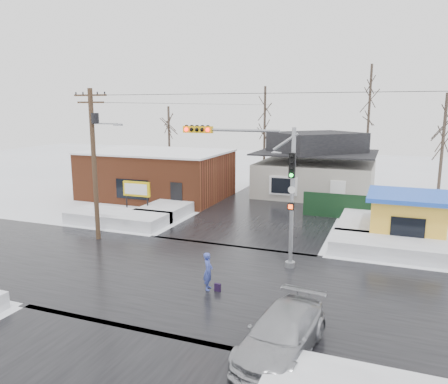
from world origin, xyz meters
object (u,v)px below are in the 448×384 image
(utility_pole, at_px, (95,156))
(marquee_sign, at_px, (137,190))
(pedestrian, at_px, (208,271))
(kiosk, at_px, (407,217))
(traffic_signal, at_px, (261,177))
(car, at_px, (282,334))

(utility_pole, height_order, marquee_sign, utility_pole)
(marquee_sign, height_order, pedestrian, marquee_sign)
(marquee_sign, height_order, kiosk, kiosk)
(kiosk, bearing_deg, traffic_signal, -135.16)
(traffic_signal, xyz_separation_m, kiosk, (7.07, 7.03, -3.08))
(marquee_sign, height_order, car, marquee_sign)
(car, bearing_deg, traffic_signal, 117.88)
(traffic_signal, bearing_deg, pedestrian, -107.09)
(traffic_signal, relative_size, car, 1.43)
(utility_pole, relative_size, marquee_sign, 3.53)
(utility_pole, bearing_deg, car, -31.83)
(marquee_sign, relative_size, car, 0.52)
(pedestrian, xyz_separation_m, car, (4.25, -3.85, -0.13))
(kiosk, relative_size, car, 0.94)
(kiosk, height_order, pedestrian, kiosk)
(marquee_sign, xyz_separation_m, pedestrian, (10.22, -10.46, -1.08))
(traffic_signal, distance_m, kiosk, 10.43)
(marquee_sign, xyz_separation_m, car, (14.48, -14.32, -1.21))
(traffic_signal, height_order, marquee_sign, traffic_signal)
(car, bearing_deg, kiosk, 81.35)
(marquee_sign, relative_size, pedestrian, 1.51)
(utility_pole, xyz_separation_m, pedestrian, (9.15, -4.47, -4.27))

